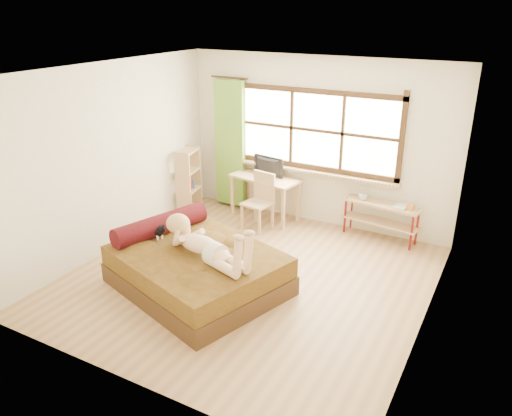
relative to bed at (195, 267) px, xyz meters
The scene contains 18 objects.
floor 0.75m from the bed, 43.27° to the left, with size 4.50×4.50×0.00m, color #9E754C.
ceiling 2.52m from the bed, 43.27° to the left, with size 4.50×4.50×0.00m, color white.
wall_back 2.98m from the bed, 79.42° to the left, with size 4.50×4.50×0.00m, color silver.
wall_front 2.13m from the bed, 73.92° to the right, with size 4.50×4.50×0.00m, color silver.
wall_left 2.10m from the bed, 164.57° to the left, with size 4.50×4.50×0.00m, color silver.
wall_right 3.00m from the bed, ahead, with size 4.50×4.50×0.00m, color silver.
window 3.01m from the bed, 79.30° to the left, with size 2.80×0.16×1.46m.
curtain 2.94m from the bed, 111.72° to the left, with size 0.55×0.10×2.20m, color #527D22.
bed is the anchor object (origin of this frame).
woman 0.58m from the bed, 18.28° to the right, with size 1.43×0.41×0.61m, color beige, non-canonical shape.
kitten 0.76m from the bed, behind, with size 0.31×0.12×0.24m, color black, non-canonical shape.
desk 2.47m from the bed, 96.14° to the left, with size 1.24×0.73×0.73m.
monitor 2.57m from the bed, 96.01° to the left, with size 0.58×0.08×0.34m, color black.
chair 2.08m from the bed, 94.08° to the left, with size 0.47×0.47×0.92m.
pipe_shelf 3.07m from the bed, 56.18° to the left, with size 1.21×0.45×0.67m.
cup 2.93m from the bed, 61.31° to the left, with size 0.13×0.13×0.10m, color gray.
book 3.19m from the bed, 53.38° to the left, with size 0.18×0.25×0.02m, color gray.
bookshelf 2.61m from the bed, 127.17° to the left, with size 0.37×0.53×1.12m.
Camera 1 is at (2.87, -5.06, 3.41)m, focal length 35.00 mm.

